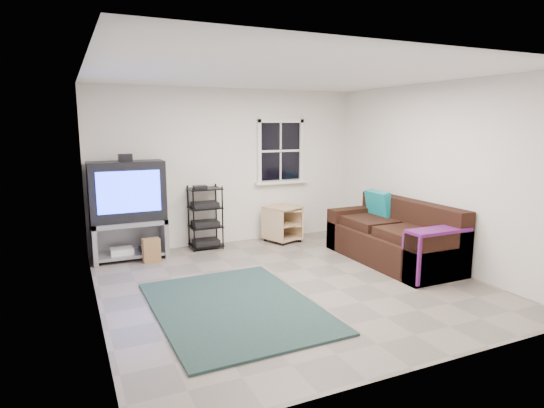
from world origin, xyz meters
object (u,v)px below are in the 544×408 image
side_table_left (281,222)px  sofa (394,238)px  tv_unit (128,202)px  side_table_right (287,221)px  av_rack (205,221)px

side_table_left → sofa: 2.05m
tv_unit → sofa: bearing=-26.7°
side_table_right → sofa: sofa is taller
av_rack → sofa: bearing=-38.7°
av_rack → side_table_right: (1.47, -0.04, -0.12)m
side_table_left → side_table_right: side_table_left is taller
side_table_right → av_rack: bearing=178.4°
tv_unit → sofa: (3.55, -1.79, -0.53)m
sofa → tv_unit: bearing=153.3°
av_rack → side_table_right: 1.47m
tv_unit → av_rack: bearing=3.9°
sofa → side_table_right: bearing=115.4°
side_table_left → sofa: bearing=-60.3°
av_rack → sofa: (2.34, -1.87, -0.10)m
tv_unit → sofa: size_ratio=0.74×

